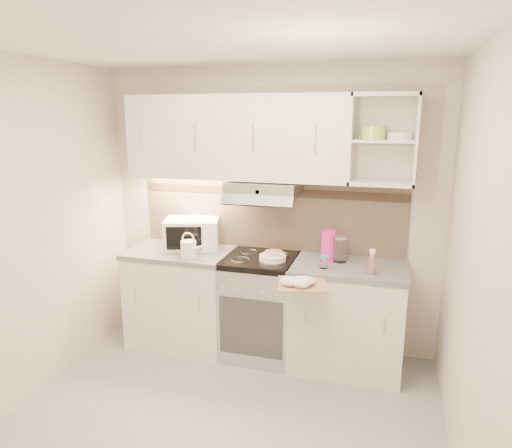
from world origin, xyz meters
name	(u,v)px	position (x,y,z in m)	size (l,w,h in m)	color
ground	(216,432)	(0.00, 0.00, 0.00)	(3.00, 3.00, 0.00)	#9C9C9F
room_shell	(231,185)	(0.00, 0.37, 1.63)	(3.04, 2.84, 2.52)	beige
base_cabinet_left	(182,299)	(-0.75, 1.10, 0.43)	(0.90, 0.60, 0.86)	silver
worktop_left	(180,252)	(-0.75, 1.10, 0.88)	(0.92, 0.62, 0.04)	slate
base_cabinet_right	(347,319)	(0.75, 1.10, 0.43)	(0.90, 0.60, 0.86)	silver
worktop_right	(349,267)	(0.75, 1.10, 0.88)	(0.92, 0.62, 0.04)	slate
electric_range	(260,306)	(0.00, 1.10, 0.45)	(0.60, 0.60, 0.90)	#B7B7BC
microwave	(192,233)	(-0.68, 1.21, 1.03)	(0.56, 0.48, 0.27)	white
watering_can	(189,248)	(-0.58, 0.94, 0.98)	(0.26, 0.13, 0.22)	white
plate_stack	(273,258)	(0.12, 1.05, 0.92)	(0.23, 0.23, 0.05)	white
bread_loaf	(274,253)	(0.10, 1.17, 0.92)	(0.16, 0.16, 0.04)	#B57F40
pink_pitcher	(329,246)	(0.57, 1.18, 1.03)	(0.13, 0.13, 0.25)	#DF2288
glass_jar	(340,249)	(0.67, 1.17, 1.01)	(0.12, 0.12, 0.22)	white
spice_jar	(324,262)	(0.56, 0.97, 0.95)	(0.07, 0.07, 0.10)	silver
spray_bottle	(372,263)	(0.93, 0.94, 0.98)	(0.08, 0.08, 0.21)	pink
cutting_board	(302,284)	(0.45, 0.64, 0.87)	(0.35, 0.32, 0.02)	#A3854E
dish_towel	(298,278)	(0.42, 0.64, 0.92)	(0.27, 0.23, 0.07)	silver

